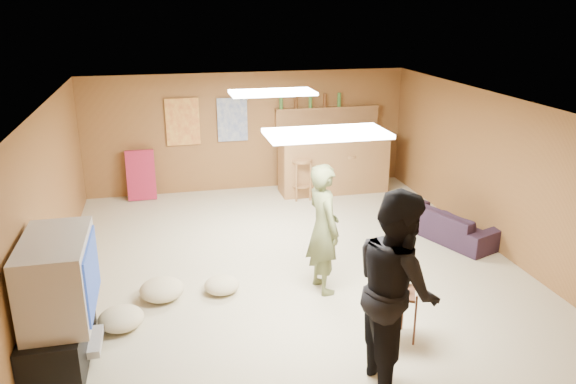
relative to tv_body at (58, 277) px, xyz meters
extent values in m
plane|color=#B7AC8B|center=(2.65, 1.50, -0.90)|extent=(7.00, 7.00, 0.00)
cube|color=silver|center=(2.65, 1.50, 1.30)|extent=(6.00, 7.00, 0.02)
cube|color=brown|center=(2.65, 5.00, 0.20)|extent=(6.00, 0.02, 2.20)
cube|color=brown|center=(2.65, -2.00, 0.20)|extent=(6.00, 0.02, 2.20)
cube|color=brown|center=(-0.35, 1.50, 0.20)|extent=(0.02, 7.00, 2.20)
cube|color=brown|center=(5.65, 1.50, 0.20)|extent=(0.02, 7.00, 2.20)
cube|color=black|center=(-0.07, 0.00, -0.65)|extent=(0.55, 1.30, 0.50)
cube|color=#B2B2B7|center=(0.15, 0.00, -0.75)|extent=(0.35, 0.50, 0.08)
cube|color=#B2B2B7|center=(0.00, 0.00, 0.00)|extent=(0.60, 1.10, 0.80)
cube|color=navy|center=(0.31, 0.00, 0.00)|extent=(0.02, 0.95, 0.65)
cube|color=brown|center=(4.15, 4.45, -0.35)|extent=(2.00, 0.60, 1.10)
cube|color=#412314|center=(4.15, 4.20, 0.20)|extent=(2.10, 0.12, 0.05)
cube|color=brown|center=(4.15, 4.90, 0.60)|extent=(2.00, 0.18, 0.05)
cube|color=brown|center=(4.15, 4.92, 0.30)|extent=(2.00, 0.14, 0.60)
cube|color=#BF3F26|center=(1.45, 4.96, 0.45)|extent=(0.60, 0.03, 0.85)
cube|color=#334C99|center=(2.35, 4.96, 0.45)|extent=(0.55, 0.03, 0.80)
cube|color=#A81F3E|center=(0.65, 4.80, -0.45)|extent=(0.50, 0.26, 0.91)
cube|color=white|center=(2.65, 0.00, 1.27)|extent=(1.20, 0.60, 0.04)
cube|color=white|center=(2.65, 2.70, 1.27)|extent=(1.20, 0.60, 0.04)
imported|color=#545C35|center=(2.88, 0.81, -0.09)|extent=(0.48, 0.65, 1.62)
imported|color=black|center=(3.04, -1.00, 0.04)|extent=(0.75, 0.94, 1.88)
imported|color=black|center=(5.18, 1.95, -0.66)|extent=(1.17, 1.74, 0.47)
cube|color=#412314|center=(3.27, -0.42, -0.61)|extent=(0.56, 0.52, 0.59)
cylinder|color=#AC2B0B|center=(3.17, -0.35, -0.26)|extent=(0.09, 0.09, 0.11)
cylinder|color=#AC2B0B|center=(3.36, -0.49, -0.26)|extent=(0.10, 0.10, 0.10)
cylinder|color=#163797|center=(3.43, -0.33, -0.26)|extent=(0.09, 0.09, 0.11)
ellipsoid|color=tan|center=(0.93, 1.01, -0.78)|extent=(0.70, 0.70, 0.24)
ellipsoid|color=tan|center=(1.65, 1.00, -0.80)|extent=(0.57, 0.57, 0.19)
ellipsoid|color=tan|center=(0.49, 0.45, -0.79)|extent=(0.64, 0.64, 0.22)
camera|label=1|loc=(1.07, -5.19, 2.50)|focal=35.00mm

